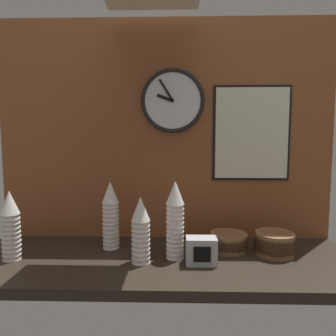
# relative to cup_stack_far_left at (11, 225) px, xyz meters

# --- Properties ---
(ground_plane) EXTENTS (1.60, 0.56, 0.04)m
(ground_plane) POSITION_rel_cup_stack_far_left_xyz_m (0.61, 0.04, -0.16)
(ground_plane) COLOR black
(wall_tiled_back) EXTENTS (1.60, 0.03, 1.05)m
(wall_tiled_back) POSITION_rel_cup_stack_far_left_xyz_m (0.61, 0.30, 0.38)
(wall_tiled_back) COLOR brown
(wall_tiled_back) RESTS_ON ground_plane
(cup_stack_far_left) EXTENTS (0.07, 0.07, 0.28)m
(cup_stack_far_left) POSITION_rel_cup_stack_far_left_xyz_m (0.00, 0.00, 0.00)
(cup_stack_far_left) COLOR white
(cup_stack_far_left) RESTS_ON ground_plane
(cup_stack_center_right) EXTENTS (0.07, 0.07, 0.32)m
(cup_stack_center_right) POSITION_rel_cup_stack_far_left_xyz_m (0.66, 0.03, 0.02)
(cup_stack_center_right) COLOR white
(cup_stack_center_right) RESTS_ON ground_plane
(cup_stack_center_left) EXTENTS (0.07, 0.07, 0.30)m
(cup_stack_center_left) POSITION_rel_cup_stack_far_left_xyz_m (0.37, 0.14, 0.01)
(cup_stack_center_left) COLOR white
(cup_stack_center_left) RESTS_ON ground_plane
(cup_stack_center) EXTENTS (0.07, 0.07, 0.26)m
(cup_stack_center) POSITION_rel_cup_stack_far_left_xyz_m (0.53, -0.02, -0.01)
(cup_stack_center) COLOR white
(cup_stack_center) RESTS_ON ground_plane
(bowl_stack_far_right) EXTENTS (0.16, 0.16, 0.09)m
(bowl_stack_far_right) POSITION_rel_cup_stack_far_left_xyz_m (1.08, 0.08, -0.09)
(bowl_stack_far_right) COLOR brown
(bowl_stack_far_right) RESTS_ON ground_plane
(bowl_stack_right) EXTENTS (0.16, 0.16, 0.08)m
(bowl_stack_right) POSITION_rel_cup_stack_far_left_xyz_m (0.89, 0.12, -0.10)
(bowl_stack_right) COLOR brown
(bowl_stack_right) RESTS_ON ground_plane
(wall_clock) EXTENTS (0.30, 0.03, 0.30)m
(wall_clock) POSITION_rel_cup_stack_far_left_xyz_m (0.65, 0.27, 0.52)
(wall_clock) COLOR white
(menu_board) EXTENTS (0.37, 0.01, 0.45)m
(menu_board) POSITION_rel_cup_stack_far_left_xyz_m (1.02, 0.28, 0.37)
(menu_board) COLOR black
(napkin_dispenser) EXTENTS (0.12, 0.08, 0.10)m
(napkin_dispenser) POSITION_rel_cup_stack_far_left_xyz_m (0.76, -0.03, -0.09)
(napkin_dispenser) COLOR #B7B7BC
(napkin_dispenser) RESTS_ON ground_plane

